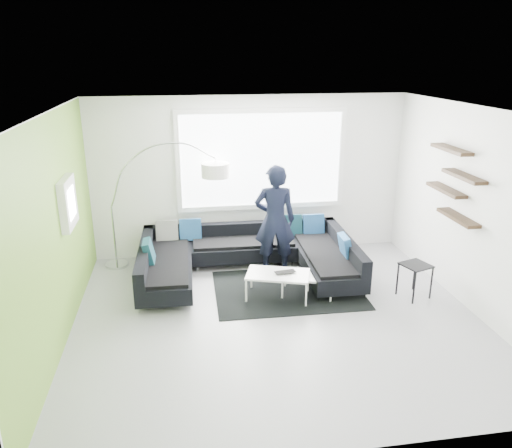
{
  "coord_description": "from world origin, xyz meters",
  "views": [
    {
      "loc": [
        -1.24,
        -5.97,
        3.46
      ],
      "look_at": [
        -0.15,
        0.9,
        1.07
      ],
      "focal_mm": 35.0,
      "sensor_mm": 36.0,
      "label": 1
    }
  ],
  "objects": [
    {
      "name": "ground",
      "position": [
        0.0,
        0.0,
        0.0
      ],
      "size": [
        5.5,
        5.5,
        0.0
      ],
      "primitive_type": "plane",
      "color": "gray",
      "rests_on": "ground"
    },
    {
      "name": "room_shell",
      "position": [
        0.04,
        0.21,
        1.81
      ],
      "size": [
        5.54,
        5.04,
        2.82
      ],
      "color": "white",
      "rests_on": "ground"
    },
    {
      "name": "sectional_sofa",
      "position": [
        -0.21,
        1.34,
        0.32
      ],
      "size": [
        3.44,
        2.18,
        0.73
      ],
      "rotation": [
        0.0,
        0.0,
        -0.02
      ],
      "color": "black",
      "rests_on": "ground"
    },
    {
      "name": "rug",
      "position": [
        0.33,
        0.8,
        0.01
      ],
      "size": [
        2.26,
        1.67,
        0.01
      ],
      "primitive_type": "cube",
      "rotation": [
        0.0,
        0.0,
        -0.02
      ],
      "color": "black",
      "rests_on": "ground"
    },
    {
      "name": "coffee_table",
      "position": [
        0.36,
        0.6,
        0.19
      ],
      "size": [
        1.33,
        1.01,
        0.39
      ],
      "primitive_type": "cube",
      "rotation": [
        0.0,
        0.0,
        -0.31
      ],
      "color": "white",
      "rests_on": "ground"
    },
    {
      "name": "arc_lamp",
      "position": [
        -2.36,
        2.16,
        1.06
      ],
      "size": [
        2.12,
        1.19,
        2.13
      ],
      "primitive_type": null,
      "rotation": [
        0.0,
        0.0,
        -0.2
      ],
      "color": "white",
      "rests_on": "ground"
    },
    {
      "name": "side_table",
      "position": [
        2.14,
        0.3,
        0.26
      ],
      "size": [
        0.48,
        0.48,
        0.52
      ],
      "primitive_type": "cube",
      "rotation": [
        0.0,
        0.0,
        0.33
      ],
      "color": "black",
      "rests_on": "ground"
    },
    {
      "name": "person",
      "position": [
        0.26,
        1.5,
        0.91
      ],
      "size": [
        0.77,
        0.59,
        1.82
      ],
      "primitive_type": "imported",
      "rotation": [
        0.0,
        0.0,
        3.02
      ],
      "color": "black",
      "rests_on": "ground"
    },
    {
      "name": "laptop",
      "position": [
        0.25,
        0.55,
        0.4
      ],
      "size": [
        0.38,
        0.3,
        0.02
      ],
      "primitive_type": "imported",
      "rotation": [
        0.0,
        0.0,
        0.15
      ],
      "color": "black",
      "rests_on": "coffee_table"
    }
  ]
}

